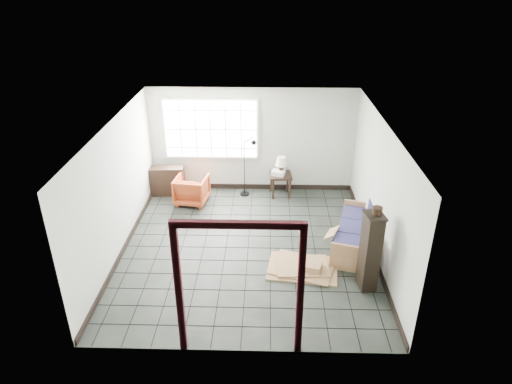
{
  "coord_description": "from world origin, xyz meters",
  "views": [
    {
      "loc": [
        0.37,
        -7.75,
        5.15
      ],
      "look_at": [
        0.15,
        0.3,
        1.12
      ],
      "focal_mm": 32.0,
      "sensor_mm": 36.0,
      "label": 1
    }
  ],
  "objects_px": {
    "armchair": "(192,188)",
    "side_table": "(281,178)",
    "tall_shelf": "(370,251)",
    "futon_sofa": "(358,234)"
  },
  "relations": [
    {
      "from": "armchair",
      "to": "side_table",
      "type": "height_order",
      "value": "armchair"
    },
    {
      "from": "armchair",
      "to": "futon_sofa",
      "type": "bearing_deg",
      "value": 161.87
    },
    {
      "from": "futon_sofa",
      "to": "side_table",
      "type": "relative_size",
      "value": 3.52
    },
    {
      "from": "armchair",
      "to": "side_table",
      "type": "distance_m",
      "value": 2.18
    },
    {
      "from": "futon_sofa",
      "to": "tall_shelf",
      "type": "relative_size",
      "value": 1.35
    },
    {
      "from": "futon_sofa",
      "to": "armchair",
      "type": "distance_m",
      "value": 4.06
    },
    {
      "from": "side_table",
      "to": "tall_shelf",
      "type": "distance_m",
      "value": 3.87
    },
    {
      "from": "futon_sofa",
      "to": "side_table",
      "type": "height_order",
      "value": "futon_sofa"
    },
    {
      "from": "side_table",
      "to": "tall_shelf",
      "type": "height_order",
      "value": "tall_shelf"
    },
    {
      "from": "armchair",
      "to": "tall_shelf",
      "type": "distance_m",
      "value": 4.76
    }
  ]
}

